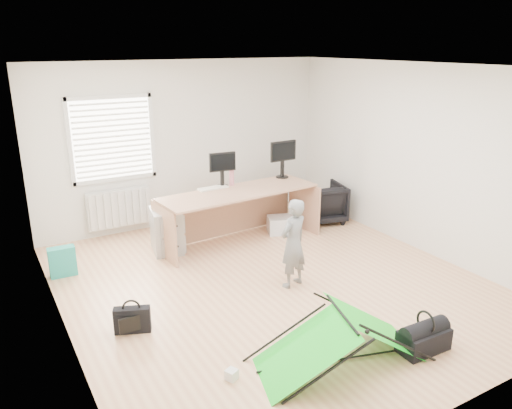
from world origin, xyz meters
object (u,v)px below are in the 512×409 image
storage_crate (283,225)px  filing_cabinet (167,230)px  person (293,243)px  monitor_left (222,174)px  kite (340,338)px  laptop_bag (132,320)px  duffel_bag (424,340)px  thermos (232,176)px  office_chair (321,203)px  monitor_right (282,164)px  desk (239,217)px

storage_crate → filing_cabinet: bearing=173.0°
storage_crate → person: bearing=-119.3°
monitor_left → kite: 3.60m
kite → laptop_bag: 2.19m
storage_crate → duffel_bag: bearing=-99.3°
kite → filing_cabinet: bearing=114.2°
filing_cabinet → duffel_bag: 3.92m
duffel_bag → thermos: bearing=94.2°
person → duffel_bag: 1.93m
thermos → office_chair: 1.75m
monitor_left → duffel_bag: bearing=-78.0°
monitor_right → thermos: monitor_right is taller
office_chair → thermos: bearing=7.1°
monitor_left → kite: size_ratio=0.25×
desk → monitor_right: bearing=14.2°
kite → desk: bearing=95.4°
thermos → monitor_left: bearing=-177.8°
thermos → laptop_bag: (-2.24, -1.98, -0.83)m
filing_cabinet → storage_crate: filing_cabinet is taller
filing_cabinet → office_chair: bearing=8.4°
storage_crate → office_chair: bearing=8.1°
filing_cabinet → thermos: size_ratio=2.33×
filing_cabinet → kite: size_ratio=0.39×
desk → monitor_right: monitor_right is taller
thermos → storage_crate: bearing=-23.1°
monitor_right → thermos: size_ratio=1.70×
filing_cabinet → thermos: thermos is taller
monitor_left → person: bearing=-83.0°
person → laptop_bag: 2.13m
filing_cabinet → laptop_bag: filing_cabinet is taller
storage_crate → laptop_bag: bearing=-151.0°
filing_cabinet → person: size_ratio=0.56×
monitor_left → thermos: 0.18m
filing_cabinet → laptop_bag: bearing=-109.5°
monitor_left → person: (0.01, -1.93, -0.46)m
storage_crate → duffel_bag: storage_crate is taller
storage_crate → laptop_bag: 3.42m
thermos → kite: bearing=-100.6°
person → storage_crate: 1.91m
office_chair → kite: (-2.27, -3.30, -0.08)m
monitor_left → laptop_bag: monitor_left is taller
kite → storage_crate: kite is taller
monitor_right → thermos: bearing=178.2°
monitor_right → duffel_bag: (-0.74, -3.77, -0.94)m
thermos → office_chair: size_ratio=0.37×
monitor_right → desk: bearing=-162.2°
thermos → storage_crate: thermos is taller
monitor_right → person: (-1.08, -1.93, -0.48)m
kite → laptop_bag: bearing=152.4°
office_chair → person: bearing=58.5°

